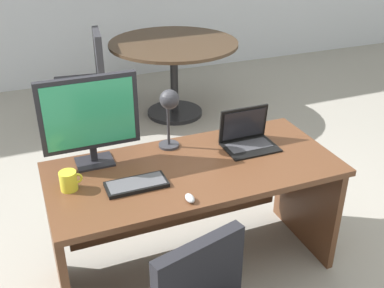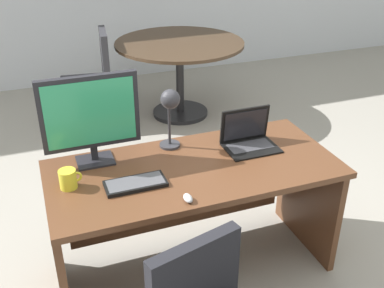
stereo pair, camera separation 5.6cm
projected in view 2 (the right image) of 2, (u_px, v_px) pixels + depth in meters
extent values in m
plane|color=gray|center=(135.00, 155.00, 4.06)|extent=(12.00, 12.00, 0.00)
cube|color=#56331E|center=(194.00, 169.00, 2.49)|extent=(1.58, 0.72, 0.03)
cube|color=#56331E|center=(58.00, 254.00, 2.42)|extent=(0.04, 0.64, 0.69)
cube|color=#56331E|center=(308.00, 196.00, 2.90)|extent=(0.04, 0.64, 0.69)
cube|color=#56331E|center=(179.00, 193.00, 2.87)|extent=(1.39, 0.02, 0.48)
cube|color=black|center=(95.00, 161.00, 2.53)|extent=(0.20, 0.16, 0.01)
cube|color=black|center=(94.00, 152.00, 2.51)|extent=(0.04, 0.02, 0.09)
cube|color=black|center=(90.00, 112.00, 2.39)|extent=(0.52, 0.04, 0.40)
cube|color=#2D9966|center=(90.00, 114.00, 2.37)|extent=(0.47, 0.00, 0.35)
cube|color=black|center=(251.00, 148.00, 2.66)|extent=(0.30, 0.22, 0.01)
cube|color=#38383D|center=(250.00, 146.00, 2.67)|extent=(0.26, 0.12, 0.00)
cube|color=black|center=(245.00, 124.00, 2.69)|extent=(0.30, 0.03, 0.21)
cube|color=black|center=(245.00, 125.00, 2.68)|extent=(0.27, 0.02, 0.18)
cube|color=black|center=(136.00, 184.00, 2.31)|extent=(0.31, 0.14, 0.02)
cube|color=#47474C|center=(135.00, 182.00, 2.31)|extent=(0.28, 0.12, 0.00)
ellipsoid|color=#B7BABF|center=(188.00, 198.00, 2.19)|extent=(0.04, 0.07, 0.03)
cylinder|color=#2D2D33|center=(170.00, 145.00, 2.69)|extent=(0.12, 0.12, 0.01)
cylinder|color=#2D2D33|center=(169.00, 124.00, 2.63)|extent=(0.02, 0.02, 0.25)
sphere|color=#2D2D33|center=(170.00, 99.00, 2.52)|extent=(0.11, 0.11, 0.11)
cylinder|color=yellow|center=(68.00, 179.00, 2.28)|extent=(0.09, 0.09, 0.10)
torus|color=yellow|center=(77.00, 177.00, 2.29)|extent=(0.06, 0.01, 0.06)
cube|color=black|center=(195.00, 279.00, 1.92)|extent=(0.44, 0.17, 0.39)
cylinder|color=black|center=(180.00, 112.00, 4.84)|extent=(0.57, 0.57, 0.04)
cylinder|color=black|center=(180.00, 79.00, 4.67)|extent=(0.08, 0.08, 0.70)
cylinder|color=#3F2D1E|center=(179.00, 43.00, 4.50)|extent=(1.27, 1.27, 0.03)
cylinder|color=black|center=(89.00, 121.00, 4.65)|extent=(0.56, 0.56, 0.04)
cylinder|color=black|center=(87.00, 104.00, 4.57)|extent=(0.05, 0.05, 0.32)
cube|color=#2D2D33|center=(85.00, 85.00, 4.48)|extent=(0.52, 0.52, 0.08)
cube|color=#2D2D33|center=(105.00, 56.00, 4.39)|extent=(0.12, 0.44, 0.48)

